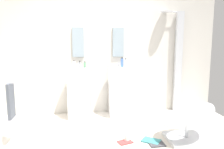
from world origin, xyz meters
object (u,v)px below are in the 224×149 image
(magazine_charcoal, at_px, (156,143))
(soap_bottle_white, at_px, (74,64))
(pedestal_sink_left, at_px, (79,92))
(towel_rack, at_px, (9,102))
(soap_bottle_clear, at_px, (126,63))
(soap_bottle_blue, at_px, (122,63))
(coffee_mug, at_px, (127,138))
(pedestal_sink_right, at_px, (120,91))
(shower_column, at_px, (178,60))
(soap_bottle_green, at_px, (85,65))
(magazine_teal, at_px, (151,141))
(magazine_red, at_px, (125,142))
(lounge_chair, at_px, (187,118))
(soap_bottle_grey, at_px, (80,64))

(magazine_charcoal, bearing_deg, soap_bottle_white, 127.66)
(pedestal_sink_left, xyz_separation_m, towel_rack, (-0.92, -1.06, 0.13))
(soap_bottle_clear, xyz_separation_m, soap_bottle_blue, (-0.06, 0.04, 0.01))
(soap_bottle_clear, bearing_deg, coffee_mug, -98.91)
(pedestal_sink_right, distance_m, shower_column, 1.37)
(soap_bottle_white, distance_m, soap_bottle_green, 0.20)
(soap_bottle_blue, bearing_deg, magazine_teal, -80.21)
(soap_bottle_clear, bearing_deg, magazine_charcoal, -81.19)
(towel_rack, bearing_deg, soap_bottle_green, 47.51)
(towel_rack, height_order, magazine_red, towel_rack)
(magazine_charcoal, height_order, magazine_red, magazine_charcoal)
(magazine_teal, height_order, soap_bottle_clear, soap_bottle_clear)
(lounge_chair, relative_size, soap_bottle_green, 8.78)
(lounge_chair, bearing_deg, shower_column, 73.15)
(pedestal_sink_left, height_order, magazine_red, pedestal_sink_left)
(towel_rack, height_order, soap_bottle_blue, soap_bottle_blue)
(towel_rack, distance_m, soap_bottle_green, 1.59)
(lounge_chair, relative_size, magazine_charcoal, 5.09)
(shower_column, relative_size, magazine_red, 9.99)
(soap_bottle_clear, bearing_deg, pedestal_sink_right, -156.24)
(pedestal_sink_right, xyz_separation_m, magazine_charcoal, (0.33, -1.30, -0.48))
(pedestal_sink_right, relative_size, shower_column, 0.51)
(towel_rack, bearing_deg, soap_bottle_white, 53.65)
(soap_bottle_grey, height_order, soap_bottle_white, soap_bottle_white)
(magazine_red, bearing_deg, magazine_teal, -21.29)
(pedestal_sink_left, height_order, pedestal_sink_right, same)
(soap_bottle_green, bearing_deg, lounge_chair, -41.49)
(magazine_red, relative_size, coffee_mug, 2.07)
(pedestal_sink_right, xyz_separation_m, lounge_chair, (0.81, -1.23, -0.15))
(magazine_red, xyz_separation_m, coffee_mug, (0.03, 0.05, 0.04))
(soap_bottle_clear, bearing_deg, towel_rack, -148.65)
(pedestal_sink_right, bearing_deg, lounge_chair, -56.69)
(towel_rack, relative_size, soap_bottle_clear, 5.40)
(soap_bottle_clear, bearing_deg, pedestal_sink_left, -176.69)
(magazine_charcoal, bearing_deg, towel_rack, 170.07)
(pedestal_sink_left, bearing_deg, soap_bottle_clear, 3.31)
(pedestal_sink_left, distance_m, lounge_chair, 2.02)
(coffee_mug, relative_size, soap_bottle_blue, 0.52)
(pedestal_sink_left, relative_size, towel_rack, 1.11)
(pedestal_sink_left, relative_size, magazine_red, 5.14)
(pedestal_sink_right, relative_size, magazine_teal, 4.09)
(magazine_charcoal, xyz_separation_m, soap_bottle_clear, (-0.21, 1.35, 1.01))
(pedestal_sink_left, distance_m, towel_rack, 1.41)
(pedestal_sink_right, relative_size, soap_bottle_clear, 5.99)
(coffee_mug, bearing_deg, pedestal_sink_left, 122.24)
(towel_rack, relative_size, soap_bottle_grey, 7.42)
(shower_column, xyz_separation_m, soap_bottle_blue, (-1.18, -0.09, -0.04))
(pedestal_sink_left, height_order, magazine_teal, pedestal_sink_left)
(pedestal_sink_left, height_order, shower_column, shower_column)
(pedestal_sink_left, relative_size, pedestal_sink_right, 1.00)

